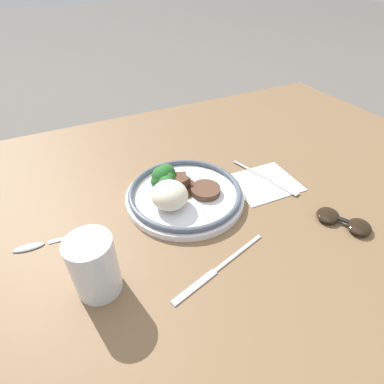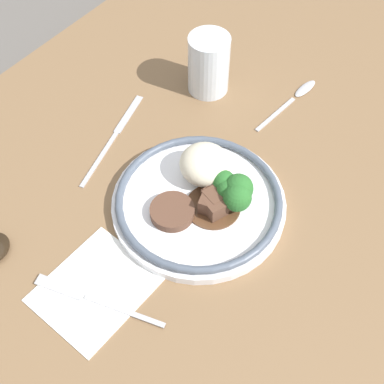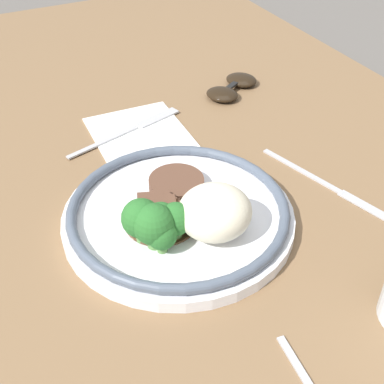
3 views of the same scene
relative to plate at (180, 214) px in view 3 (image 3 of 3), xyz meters
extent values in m
plane|color=#5B5651|center=(-0.03, 0.00, -0.07)|extent=(8.00, 8.00, 0.00)
cube|color=brown|center=(-0.03, 0.00, -0.05)|extent=(1.50, 0.95, 0.05)
cube|color=white|center=(-0.20, 0.04, -0.02)|extent=(0.16, 0.13, 0.00)
cylinder|color=white|center=(-0.01, 0.00, -0.01)|extent=(0.26, 0.26, 0.01)
torus|color=#4C5666|center=(-0.01, 0.00, 0.00)|extent=(0.25, 0.25, 0.01)
ellipsoid|color=beige|center=(0.04, 0.02, 0.02)|extent=(0.08, 0.08, 0.05)
cylinder|color=brown|center=(-0.05, 0.02, 0.00)|extent=(0.07, 0.07, 0.01)
cylinder|color=#51331E|center=(0.00, -0.02, 0.00)|extent=(0.08, 0.08, 0.00)
cube|color=brown|center=(-0.01, -0.02, 0.01)|extent=(0.04, 0.04, 0.03)
cube|color=brown|center=(0.01, -0.04, 0.01)|extent=(0.03, 0.03, 0.02)
cube|color=brown|center=(0.00, -0.02, 0.01)|extent=(0.04, 0.04, 0.03)
cube|color=brown|center=(-0.01, -0.03, 0.01)|extent=(0.04, 0.04, 0.03)
cube|color=brown|center=(0.00, -0.01, 0.01)|extent=(0.03, 0.03, 0.02)
cylinder|color=#568442|center=(0.03, -0.04, 0.00)|extent=(0.02, 0.02, 0.01)
sphere|color=#286628|center=(0.03, -0.04, 0.02)|extent=(0.04, 0.04, 0.04)
cylinder|color=#568442|center=(0.02, -0.03, 0.00)|extent=(0.01, 0.01, 0.01)
sphere|color=#286628|center=(0.02, -0.03, 0.02)|extent=(0.03, 0.03, 0.03)
cylinder|color=#568442|center=(0.04, -0.04, 0.00)|extent=(0.01, 0.01, 0.01)
sphere|color=#286628|center=(0.04, -0.04, 0.02)|extent=(0.03, 0.03, 0.03)
cylinder|color=#568442|center=(0.03, -0.02, 0.00)|extent=(0.01, 0.01, 0.01)
sphere|color=#286628|center=(0.03, -0.02, 0.02)|extent=(0.04, 0.04, 0.04)
cylinder|color=#568442|center=(0.01, -0.05, 0.00)|extent=(0.01, 0.01, 0.01)
sphere|color=#286628|center=(0.01, -0.05, 0.02)|extent=(0.04, 0.04, 0.04)
cube|color=#ADADB2|center=(-0.20, -0.02, -0.02)|extent=(0.04, 0.11, 0.00)
cube|color=#ADADB2|center=(-0.23, 0.07, -0.02)|extent=(0.03, 0.07, 0.00)
cube|color=#ADADB2|center=(-0.03, 0.19, -0.02)|extent=(0.12, 0.04, 0.00)
cube|color=#ADADB2|center=(0.08, 0.21, -0.02)|extent=(0.09, 0.04, 0.00)
ellipsoid|color=black|center=(-0.24, 0.19, -0.01)|extent=(0.07, 0.06, 0.02)
ellipsoid|color=black|center=(-0.27, 0.24, -0.01)|extent=(0.07, 0.06, 0.02)
cube|color=black|center=(-0.26, 0.22, -0.01)|extent=(0.02, 0.03, 0.00)
camera|label=1|loc=(0.21, 0.47, 0.41)|focal=28.00mm
camera|label=2|loc=(-0.38, -0.26, 0.64)|focal=50.00mm
camera|label=3|loc=(0.41, -0.19, 0.38)|focal=50.00mm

